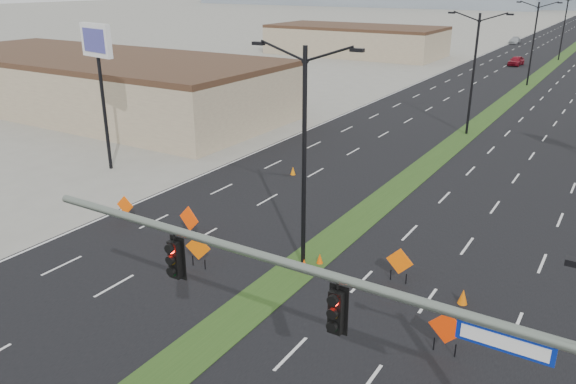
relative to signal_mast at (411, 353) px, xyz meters
The scene contains 21 objects.
road_surface 98.49m from the signal_mast, 94.99° to the left, with size 25.00×400.00×0.02m, color black.
median_strip 98.49m from the signal_mast, 94.99° to the left, with size 2.00×400.00×0.04m, color #254418.
building_sw_near 51.83m from the signal_mast, 147.26° to the left, with size 40.00×16.00×5.00m, color tan.
building_sw_far 92.41m from the signal_mast, 116.04° to the left, with size 30.00×14.00×4.50m, color tan.
signal_mast is the anchor object (origin of this frame).
streetlight_0 13.18m from the signal_mast, 130.54° to the left, with size 5.15×0.24×10.02m.
streetlight_1 38.96m from the signal_mast, 102.69° to the left, with size 5.15×0.24×10.02m.
streetlight_2 66.56m from the signal_mast, 97.39° to the left, with size 5.15×0.24×10.02m.
streetlight_3 94.39m from the signal_mast, 95.20° to the left, with size 5.15×0.24×10.02m.
car_left 84.99m from the signal_mast, 99.05° to the left, with size 1.69×4.20×1.43m, color maroon.
car_far 119.15m from the signal_mast, 99.70° to the left, with size 1.80×4.43×1.29m, color #A5AAAF.
construction_sign_0 21.94m from the signal_mast, 154.39° to the left, with size 1.09×0.19×1.46m.
construction_sign_1 14.96m from the signal_mast, 149.91° to the left, with size 1.22×0.35×1.66m.
construction_sign_2 18.01m from the signal_mast, 147.79° to the left, with size 1.36×0.19×1.81m.
construction_sign_3 12.25m from the signal_mast, 111.13° to the left, with size 1.23×0.06×1.64m.
construction_sign_5 7.92m from the signal_mast, 97.65° to the left, with size 1.32×0.09×1.75m.
cone_0 13.92m from the signal_mast, 127.10° to the left, with size 0.32×0.32×0.54m, color #DF4C04.
cone_1 13.32m from the signal_mast, 130.83° to the left, with size 0.38×0.38×0.64m, color #E94604.
cone_2 11.52m from the signal_mast, 96.97° to the left, with size 0.41×0.41×0.68m, color #DD5F04.
cone_3 26.45m from the signal_mast, 126.97° to the left, with size 0.35×0.35×0.58m, color orange.
pole_sign_west 31.53m from the signal_mast, 150.83° to the left, with size 3.22×0.96×9.86m.
Camera 1 is at (11.66, -8.18, 12.47)m, focal length 35.00 mm.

